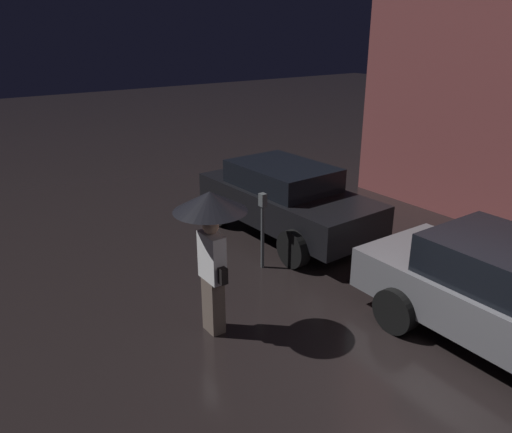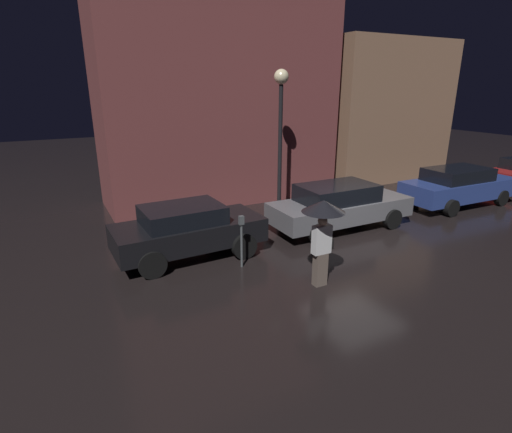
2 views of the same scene
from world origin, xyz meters
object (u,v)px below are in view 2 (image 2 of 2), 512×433
parked_car_black (188,229)px  street_lamp_near (281,110)px  pedestrian_with_umbrella (323,221)px  parking_meter (242,236)px  parked_car_grey (339,205)px  parked_car_blue (458,186)px

parked_car_black → street_lamp_near: 5.48m
pedestrian_with_umbrella → parking_meter: bearing=125.2°
parked_car_grey → street_lamp_near: (-0.83, 2.32, 2.83)m
parked_car_blue → parking_meter: bearing=-171.5°
parked_car_grey → pedestrian_with_umbrella: (-2.84, -2.86, 0.80)m
parked_car_blue → pedestrian_with_umbrella: pedestrian_with_umbrella is taller
parked_car_black → street_lamp_near: street_lamp_near is taller
pedestrian_with_umbrella → street_lamp_near: street_lamp_near is taller
parked_car_grey → pedestrian_with_umbrella: size_ratio=2.29×
parked_car_black → parking_meter: bearing=-54.8°
parked_car_black → parked_car_blue: 10.60m
parking_meter → parked_car_blue: bearing=6.5°
parked_car_blue → pedestrian_with_umbrella: bearing=-159.7°
parking_meter → street_lamp_near: bearing=47.7°
pedestrian_with_umbrella → street_lamp_near: size_ratio=0.42×
street_lamp_near → pedestrian_with_umbrella: bearing=-111.2°
pedestrian_with_umbrella → parked_car_blue: bearing=18.8°
street_lamp_near → parked_car_black: bearing=-151.9°
parked_car_blue → pedestrian_with_umbrella: 8.95m
parked_car_blue → street_lamp_near: (-6.45, 2.39, 2.83)m
parked_car_black → street_lamp_near: (4.14, 2.21, 2.83)m
street_lamp_near → parking_meter: bearing=-132.3°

